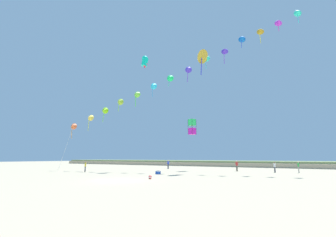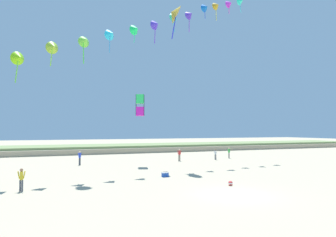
% 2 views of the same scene
% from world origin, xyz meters
% --- Properties ---
extents(ground_plane, '(240.00, 240.00, 0.00)m').
position_xyz_m(ground_plane, '(0.00, 0.00, 0.00)').
color(ground_plane, tan).
extents(dune_ridge, '(120.00, 12.61, 1.33)m').
position_xyz_m(dune_ridge, '(0.00, 42.03, 0.66)').
color(dune_ridge, tan).
rests_on(dune_ridge, ground).
extents(person_near_left, '(0.55, 0.27, 1.61)m').
position_xyz_m(person_near_left, '(-13.06, 6.42, 0.93)').
color(person_near_left, '#474C56').
rests_on(person_near_left, ground).
extents(person_near_right, '(0.50, 0.46, 1.71)m').
position_xyz_m(person_near_right, '(-7.69, 21.14, 0.99)').
color(person_near_right, '#474C56').
rests_on(person_near_right, ground).
extents(person_mid_center, '(0.39, 0.46, 1.51)m').
position_xyz_m(person_mid_center, '(11.00, 20.47, 0.87)').
color(person_mid_center, '#474C56').
rests_on(person_mid_center, ground).
extents(person_far_left, '(0.22, 0.57, 1.63)m').
position_xyz_m(person_far_left, '(13.97, 21.50, 0.94)').
color(person_far_left, gray).
rests_on(person_far_left, ground).
extents(person_far_right, '(0.59, 0.23, 1.69)m').
position_xyz_m(person_far_right, '(5.46, 20.78, 0.98)').
color(person_far_right, '#726656').
rests_on(person_far_right, ground).
extents(kite_banner_string, '(36.24, 15.45, 24.71)m').
position_xyz_m(kite_banner_string, '(-1.46, 14.58, 15.93)').
color(kite_banner_string, '#DC5F32').
extents(large_kite_low_lead, '(1.26, 1.26, 2.58)m').
position_xyz_m(large_kite_low_lead, '(-0.99, 18.09, 7.27)').
color(large_kite_low_lead, '#E01FBA').
extents(large_kite_mid_trail, '(2.24, 2.63, 4.21)m').
position_xyz_m(large_kite_mid_trail, '(2.25, 15.18, 18.01)').
color(large_kite_mid_trail, gold).
extents(beach_cooler, '(0.58, 0.41, 0.46)m').
position_xyz_m(beach_cooler, '(-1.42, 8.69, 0.21)').
color(beach_cooler, blue).
rests_on(beach_cooler, ground).
extents(beach_ball, '(0.36, 0.36, 0.36)m').
position_xyz_m(beach_ball, '(1.66, 2.84, 0.18)').
color(beach_ball, red).
rests_on(beach_ball, ground).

